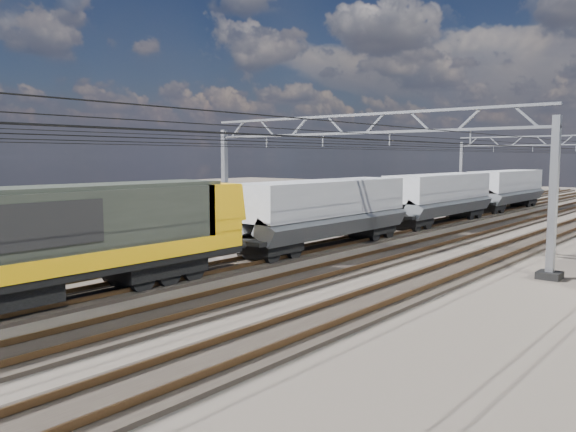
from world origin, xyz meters
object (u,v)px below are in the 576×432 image
Objects in this scene: catenary_gantry_far at (553,168)px; hopper_wagon_lead at (325,208)px; hopper_wagon_third at (507,187)px; catenary_gantry_mid at (354,178)px; hopper_wagon_mid at (440,194)px.

hopper_wagon_lead is at bearing -93.20° from catenary_gantry_far.
catenary_gantry_far is at bearing 74.80° from hopper_wagon_third.
catenary_gantry_mid is 36.00m from catenary_gantry_far.
hopper_wagon_mid and hopper_wagon_third have the same top height.
hopper_wagon_lead is 28.40m from hopper_wagon_third.
catenary_gantry_mid reaches higher than hopper_wagon_lead.
catenary_gantry_far is 7.81m from hopper_wagon_third.
catenary_gantry_mid is at bearing -6.84° from hopper_wagon_lead.
catenary_gantry_far is at bearing 90.00° from catenary_gantry_mid.
hopper_wagon_third is (-2.00, -7.36, -1.67)m from catenary_gantry_far.
hopper_wagon_mid is at bearing 97.89° from catenary_gantry_mid.
hopper_wagon_lead is (-2.00, -35.76, -1.67)m from catenary_gantry_far.
hopper_wagon_mid is 14.20m from hopper_wagon_third.
hopper_wagon_mid is (0.00, 14.20, 0.00)m from hopper_wagon_lead.
catenary_gantry_far is 1.53× the size of hopper_wagon_mid.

